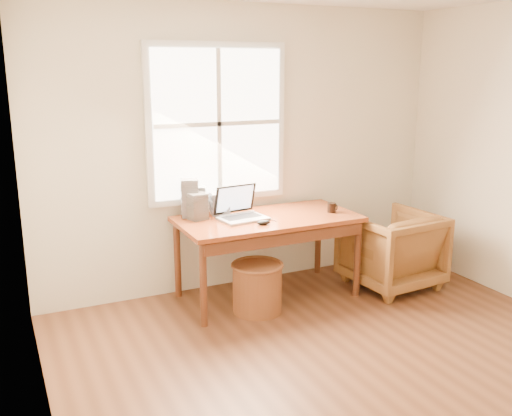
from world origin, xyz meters
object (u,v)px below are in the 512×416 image
at_px(wicker_stool, 257,288).
at_px(cd_stack_a, 198,200).
at_px(desk, 268,219).
at_px(coffee_mug, 332,208).
at_px(armchair, 391,249).
at_px(laptop, 243,204).

bearing_deg(wicker_stool, cd_stack_a, 116.37).
distance_m(desk, coffee_mug, 0.61).
xyz_separation_m(armchair, laptop, (-1.42, 0.27, 0.53)).
bearing_deg(armchair, cd_stack_a, -23.99).
bearing_deg(desk, armchair, -12.70).
height_order(armchair, wicker_stool, armchair).
distance_m(wicker_stool, laptop, 0.73).
bearing_deg(cd_stack_a, wicker_stool, -63.63).
height_order(laptop, cd_stack_a, laptop).
distance_m(laptop, cd_stack_a, 0.44).
xyz_separation_m(armchair, cd_stack_a, (-1.70, 0.61, 0.52)).
height_order(laptop, coffee_mug, laptop).
distance_m(armchair, laptop, 1.53).
height_order(wicker_stool, coffee_mug, coffee_mug).
bearing_deg(coffee_mug, cd_stack_a, 160.53).
distance_m(coffee_mug, cd_stack_a, 1.22).
xyz_separation_m(laptop, coffee_mug, (0.84, -0.10, -0.10)).
distance_m(desk, armchair, 1.26).
bearing_deg(coffee_mug, laptop, 174.83).
bearing_deg(cd_stack_a, coffee_mug, -21.37).
xyz_separation_m(wicker_stool, coffee_mug, (0.83, 0.16, 0.58)).
relative_size(armchair, laptop, 2.00).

